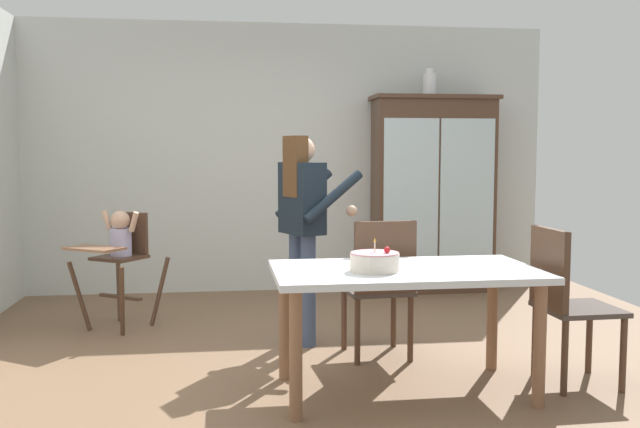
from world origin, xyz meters
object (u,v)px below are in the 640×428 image
object	(u,v)px
ceramic_vase	(430,84)
adult_person	(303,213)
dining_chair_right_end	(564,295)
china_cabinet	(433,194)
birthday_cake	(375,262)
dining_table	(405,285)
high_chair_with_toddler	(120,247)
dining_chair_far_side	(381,279)

from	to	relation	value
ceramic_vase	adult_person	xyz separation A→B (m)	(-1.47, -1.80, -1.13)
adult_person	dining_chair_right_end	world-z (taller)	adult_person
china_cabinet	birthday_cake	size ratio (longest dim) A/B	7.06
china_cabinet	dining_table	xyz separation A→B (m)	(-1.04, -2.92, -0.35)
adult_person	china_cabinet	bearing A→B (deg)	-65.10
high_chair_with_toddler	dining_table	xyz separation A→B (m)	(1.88, -1.77, -0.01)
ceramic_vase	birthday_cake	distance (m)	3.48
dining_chair_far_side	china_cabinet	bearing A→B (deg)	-119.03
high_chair_with_toddler	dining_table	world-z (taller)	high_chair_with_toddler
high_chair_with_toddler	dining_chair_far_side	xyz separation A→B (m)	(1.88, -1.12, -0.10)
adult_person	birthday_cake	distance (m)	1.24
china_cabinet	dining_table	world-z (taller)	china_cabinet
ceramic_vase	birthday_cake	xyz separation A→B (m)	(-1.19, -3.00, -1.30)
ceramic_vase	dining_chair_far_side	bearing A→B (deg)	-113.54
china_cabinet	ceramic_vase	size ratio (longest dim) A/B	7.32
china_cabinet	high_chair_with_toddler	distance (m)	3.16
dining_table	birthday_cake	bearing A→B (deg)	-159.27
dining_chair_right_end	ceramic_vase	bearing A→B (deg)	-1.72
china_cabinet	adult_person	world-z (taller)	china_cabinet
china_cabinet	dining_chair_far_side	world-z (taller)	china_cabinet
dining_table	dining_chair_far_side	world-z (taller)	dining_chair_far_side
dining_table	birthday_cake	xyz separation A→B (m)	(-0.20, -0.07, 0.15)
china_cabinet	dining_chair_right_end	size ratio (longest dim) A/B	2.06
adult_person	birthday_cake	bearing A→B (deg)	168.28
china_cabinet	birthday_cake	world-z (taller)	china_cabinet
high_chair_with_toddler	birthday_cake	distance (m)	2.50
dining_chair_right_end	high_chair_with_toddler	bearing A→B (deg)	56.79
dining_table	adult_person	bearing A→B (deg)	113.05
dining_chair_right_end	china_cabinet	bearing A→B (deg)	-2.69
birthday_cake	dining_chair_right_end	distance (m)	1.21
high_chair_with_toddler	dining_table	distance (m)	2.59
china_cabinet	dining_chair_far_side	bearing A→B (deg)	-114.61
birthday_cake	dining_chair_far_side	bearing A→B (deg)	74.61
ceramic_vase	dining_table	size ratio (longest dim) A/B	0.18
china_cabinet	dining_chair_far_side	size ratio (longest dim) A/B	2.06
ceramic_vase	birthday_cake	size ratio (longest dim) A/B	0.96
china_cabinet	high_chair_with_toddler	size ratio (longest dim) A/B	2.08
dining_table	dining_chair_right_end	distance (m)	0.99
ceramic_vase	adult_person	bearing A→B (deg)	-129.20
china_cabinet	birthday_cake	bearing A→B (deg)	-112.49
adult_person	birthday_cake	world-z (taller)	adult_person
china_cabinet	adult_person	size ratio (longest dim) A/B	1.29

